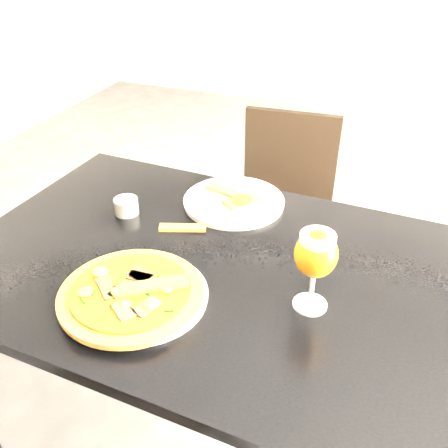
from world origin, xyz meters
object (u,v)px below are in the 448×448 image
at_px(pizza, 132,293).
at_px(beer_glass, 316,255).
at_px(dining_table, 209,290).
at_px(chair_far, 281,212).

distance_m(pizza, beer_glass, 0.39).
relative_size(pizza, beer_glass, 1.67).
bearing_deg(beer_glass, dining_table, 165.79).
bearing_deg(beer_glass, chair_far, 108.22).
xyz_separation_m(dining_table, beer_glass, (0.26, -0.07, 0.22)).
distance_m(dining_table, pizza, 0.24).
height_order(pizza, beer_glass, beer_glass).
distance_m(chair_far, pizza, 1.01).
bearing_deg(pizza, dining_table, 63.21).
distance_m(dining_table, chair_far, 0.79).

